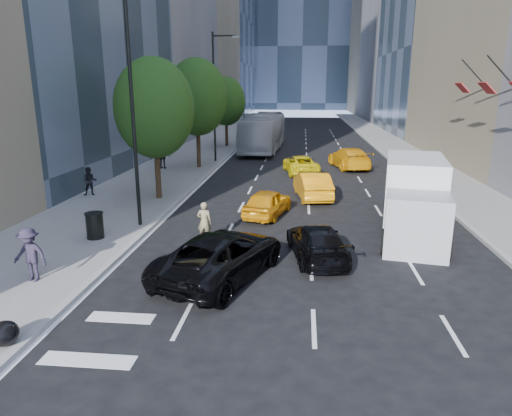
# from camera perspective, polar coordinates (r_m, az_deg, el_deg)

# --- Properties ---
(ground) EXTENTS (160.00, 160.00, 0.00)m
(ground) POSITION_cam_1_polar(r_m,az_deg,el_deg) (15.98, 3.31, -7.44)
(ground) COLOR black
(ground) RESTS_ON ground
(sidewalk_left) EXTENTS (6.00, 120.00, 0.15)m
(sidewalk_left) POSITION_cam_1_polar(r_m,az_deg,el_deg) (46.17, -6.30, 7.39)
(sidewalk_left) COLOR slate
(sidewalk_left) RESTS_ON ground
(sidewalk_right) EXTENTS (4.00, 120.00, 0.15)m
(sidewalk_right) POSITION_cam_1_polar(r_m,az_deg,el_deg) (46.14, 17.64, 6.78)
(sidewalk_right) COLOR slate
(sidewalk_right) RESTS_ON ground
(lamp_near) EXTENTS (2.13, 0.22, 10.00)m
(lamp_near) POSITION_cam_1_polar(r_m,az_deg,el_deg) (19.99, -14.83, 13.71)
(lamp_near) COLOR black
(lamp_near) RESTS_ON sidewalk_left
(lamp_far) EXTENTS (2.13, 0.22, 10.00)m
(lamp_far) POSITION_cam_1_polar(r_m,az_deg,el_deg) (37.41, -5.01, 14.49)
(lamp_far) COLOR black
(lamp_far) RESTS_ON sidewalk_left
(tree_near) EXTENTS (4.20, 4.20, 7.46)m
(tree_near) POSITION_cam_1_polar(r_m,az_deg,el_deg) (25.03, -12.61, 12.06)
(tree_near) COLOR black
(tree_near) RESTS_ON sidewalk_left
(tree_mid) EXTENTS (4.50, 4.50, 7.99)m
(tree_mid) POSITION_cam_1_polar(r_m,az_deg,el_deg) (34.66, -7.40, 13.57)
(tree_mid) COLOR black
(tree_mid) RESTS_ON sidewalk_left
(tree_far) EXTENTS (3.90, 3.90, 6.92)m
(tree_far) POSITION_cam_1_polar(r_m,az_deg,el_deg) (47.43, -3.76, 13.16)
(tree_far) COLOR black
(tree_far) RESTS_ON sidewalk_left
(traffic_signal) EXTENTS (2.48, 0.53, 5.20)m
(traffic_signal) POSITION_cam_1_polar(r_m,az_deg,el_deg) (55.24, -1.52, 13.04)
(traffic_signal) COLOR black
(traffic_signal) RESTS_ON sidewalk_left
(facade_flags) EXTENTS (1.85, 13.30, 2.05)m
(facade_flags) POSITION_cam_1_polar(r_m,az_deg,el_deg) (26.73, 28.75, 13.40)
(facade_flags) COLOR black
(facade_flags) RESTS_ON ground
(skateboarder) EXTENTS (0.59, 0.39, 1.60)m
(skateboarder) POSITION_cam_1_polar(r_m,az_deg,el_deg) (18.17, -6.47, -2.04)
(skateboarder) COLOR olive
(skateboarder) RESTS_ON ground
(black_sedan_lincoln) EXTENTS (4.26, 6.00, 1.52)m
(black_sedan_lincoln) POSITION_cam_1_polar(r_m,az_deg,el_deg) (14.98, -4.38, -5.91)
(black_sedan_lincoln) COLOR black
(black_sedan_lincoln) RESTS_ON ground
(black_sedan_mercedes) EXTENTS (2.51, 4.57, 1.25)m
(black_sedan_mercedes) POSITION_cam_1_polar(r_m,az_deg,el_deg) (16.69, 7.63, -4.25)
(black_sedan_mercedes) COLOR black
(black_sedan_mercedes) RESTS_ON ground
(taxi_a) EXTENTS (2.43, 4.12, 1.32)m
(taxi_a) POSITION_cam_1_polar(r_m,az_deg,el_deg) (22.00, 1.45, 0.68)
(taxi_a) COLOR orange
(taxi_a) RESTS_ON ground
(taxi_b) EXTENTS (2.27, 4.71, 1.49)m
(taxi_b) POSITION_cam_1_polar(r_m,az_deg,el_deg) (25.74, 7.05, 2.88)
(taxi_b) COLOR orange
(taxi_b) RESTS_ON ground
(taxi_c) EXTENTS (2.91, 4.91, 1.28)m
(taxi_c) POSITION_cam_1_polar(r_m,az_deg,el_deg) (33.21, 5.60, 5.46)
(taxi_c) COLOR #D2BB0B
(taxi_c) RESTS_ON ground
(taxi_d) EXTENTS (3.24, 5.75, 1.57)m
(taxi_d) POSITION_cam_1_polar(r_m,az_deg,el_deg) (35.85, 11.58, 6.16)
(taxi_d) COLOR orange
(taxi_d) RESTS_ON ground
(city_bus) EXTENTS (3.58, 12.99, 3.58)m
(city_bus) POSITION_cam_1_polar(r_m,az_deg,el_deg) (44.96, 0.95, 9.48)
(city_bus) COLOR silver
(city_bus) RESTS_ON ground
(box_truck) EXTENTS (3.49, 6.89, 3.15)m
(box_truck) POSITION_cam_1_polar(r_m,az_deg,el_deg) (20.14, 19.18, 1.26)
(box_truck) COLOR #BCBCBC
(box_truck) RESTS_ON ground
(pedestrian_a) EXTENTS (0.94, 0.83, 1.60)m
(pedestrian_a) POSITION_cam_1_polar(r_m,az_deg,el_deg) (27.16, -20.06, 3.15)
(pedestrian_a) COLOR black
(pedestrian_a) RESTS_ON sidewalk_left
(pedestrian_b) EXTENTS (1.07, 0.45, 1.83)m
(pedestrian_b) POSITION_cam_1_polar(r_m,az_deg,el_deg) (34.70, -11.59, 6.34)
(pedestrian_b) COLOR black
(pedestrian_b) RESTS_ON sidewalk_left
(pedestrian_c) EXTENTS (1.19, 0.77, 1.74)m
(pedestrian_c) POSITION_cam_1_polar(r_m,az_deg,el_deg) (15.90, -26.42, -5.24)
(pedestrian_c) COLOR #252030
(pedestrian_c) RESTS_ON sidewalk_left
(trash_can) EXTENTS (0.68, 0.68, 1.01)m
(trash_can) POSITION_cam_1_polar(r_m,az_deg,el_deg) (19.44, -19.50, -2.13)
(trash_can) COLOR black
(trash_can) RESTS_ON sidewalk_left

